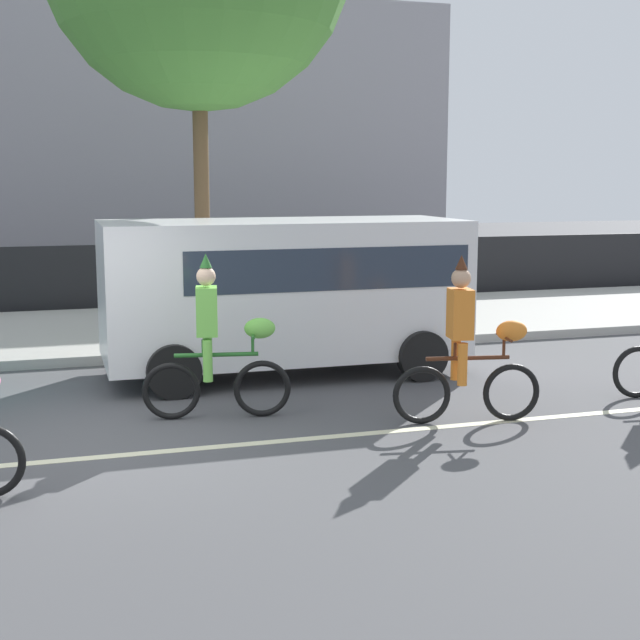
# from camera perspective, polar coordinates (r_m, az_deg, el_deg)

# --- Properties ---
(ground_plane) EXTENTS (80.00, 80.00, 0.00)m
(ground_plane) POSITION_cam_1_polar(r_m,az_deg,el_deg) (9.75, -14.97, -7.71)
(ground_plane) COLOR #4C4C4F
(road_centre_line) EXTENTS (36.00, 0.14, 0.01)m
(road_centre_line) POSITION_cam_1_polar(r_m,az_deg,el_deg) (9.28, -14.86, -8.56)
(road_centre_line) COLOR beige
(road_centre_line) RESTS_ON ground
(sidewalk_curb) EXTENTS (60.00, 5.00, 0.15)m
(sidewalk_curb) POSITION_cam_1_polar(r_m,az_deg,el_deg) (16.08, -15.86, -0.88)
(sidewalk_curb) COLOR #ADAAA3
(sidewalk_curb) RESTS_ON ground
(fence_line) EXTENTS (40.00, 0.08, 1.40)m
(fence_line) POSITION_cam_1_polar(r_m,az_deg,el_deg) (18.86, -16.15, 2.47)
(fence_line) COLOR black
(fence_line) RESTS_ON ground
(parade_cyclist_lime) EXTENTS (1.71, 0.53, 1.92)m
(parade_cyclist_lime) POSITION_cam_1_polar(r_m,az_deg,el_deg) (10.31, -6.58, -1.72)
(parade_cyclist_lime) COLOR black
(parade_cyclist_lime) RESTS_ON ground
(parade_cyclist_orange) EXTENTS (1.71, 0.53, 1.92)m
(parade_cyclist_orange) POSITION_cam_1_polar(r_m,az_deg,el_deg) (10.20, 9.52, -1.91)
(parade_cyclist_orange) COLOR black
(parade_cyclist_orange) RESTS_ON ground
(parked_van_white) EXTENTS (5.00, 2.22, 2.18)m
(parked_van_white) POSITION_cam_1_polar(r_m,az_deg,el_deg) (12.56, -2.03, 2.30)
(parked_van_white) COLOR white
(parked_van_white) RESTS_ON ground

